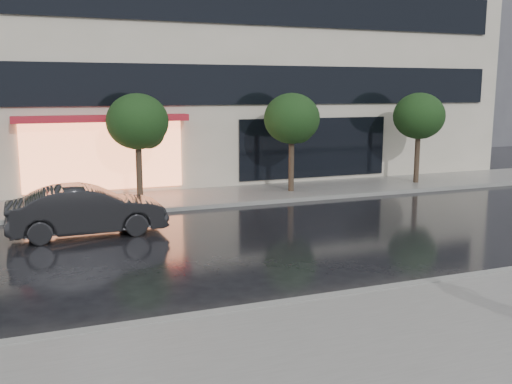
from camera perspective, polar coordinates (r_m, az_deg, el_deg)
name	(u,v)px	position (r m, az deg, el deg)	size (l,w,h in m)	color
ground	(357,279)	(12.89, 10.02, -8.53)	(120.00, 120.00, 0.00)	black
sidewalk_near	(458,334)	(10.42, 19.54, -13.25)	(60.00, 4.50, 0.12)	slate
sidewalk_far	(217,196)	(22.00, -3.88, -0.43)	(60.00, 3.50, 0.12)	slate
curb_near	(382,290)	(12.07, 12.51, -9.57)	(60.00, 0.25, 0.14)	gray
curb_far	(232,204)	(20.36, -2.41, -1.25)	(60.00, 0.25, 0.14)	gray
bg_building_right	(458,41)	(50.40, 19.52, 14.05)	(12.00, 12.00, 16.00)	#4C4C54
tree_mid_west	(139,124)	(20.76, -11.61, 6.72)	(2.20, 2.20, 3.99)	#33261C
tree_mid_east	(293,120)	(22.55, 3.70, 7.16)	(2.20, 2.20, 3.99)	#33261C
tree_far_east	(420,118)	(25.65, 16.05, 7.15)	(2.20, 2.20, 3.99)	#33261C
parked_car	(87,210)	(16.90, -16.50, -1.78)	(1.52, 4.37, 1.44)	black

